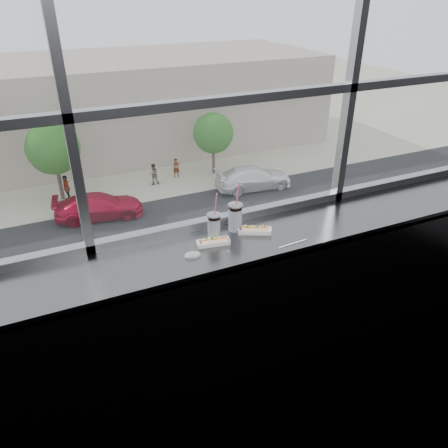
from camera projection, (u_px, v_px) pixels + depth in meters
name	position (u px, v px, depth m)	size (l,w,h in m)	color
wall_back_lower	(226.00, 281.00, 3.54)	(6.00, 6.00, 0.00)	black
window_glass	(226.00, 50.00, 2.70)	(6.00, 6.00, 0.00)	silver
window_mullions	(227.00, 51.00, 2.69)	(6.00, 0.08, 2.40)	gray
counter	(243.00, 242.00, 3.07)	(6.00, 0.55, 0.06)	#5E5E5E
counter_fascia	(257.00, 321.00, 3.11)	(6.00, 0.04, 1.04)	#5E5E5E
hotdog_tray_left	(213.00, 242.00, 2.97)	(0.23, 0.11, 0.05)	white
hotdog_tray_right	(255.00, 230.00, 3.11)	(0.25, 0.18, 0.06)	white
soda_cup_left	(214.00, 225.00, 3.01)	(0.10, 0.10, 0.35)	white
soda_cup_right	(235.00, 216.00, 3.11)	(0.11, 0.11, 0.39)	white
loose_straw	(293.00, 244.00, 2.99)	(0.01, 0.01, 0.23)	white
wrapper	(192.00, 255.00, 2.85)	(0.11, 0.08, 0.03)	silver
plaza_ground	(46.00, 138.00, 43.80)	(120.00, 120.00, 0.00)	#B6B195
plaza_near	(139.00, 445.00, 14.70)	(50.00, 14.00, 0.04)	#B6B195
street_asphalt	(81.00, 254.00, 25.06)	(80.00, 10.00, 0.06)	black
far_sidewalk	(64.00, 199.00, 31.44)	(80.00, 6.00, 0.04)	#B6B195
far_building	(42.00, 111.00, 37.48)	(50.00, 14.00, 8.00)	#A99989
car_near_c	(60.00, 283.00, 20.85)	(6.12, 2.55, 2.04)	#A3330A
car_near_e	(300.00, 227.00, 25.78)	(5.76, 2.40, 1.92)	#554782
car_far_c	(254.00, 174.00, 32.47)	(6.69, 2.79, 2.23)	white
car_far_b	(98.00, 202.00, 28.37)	(6.53, 2.72, 2.18)	#BE0426
car_near_d	(216.00, 247.00, 23.82)	(5.69, 2.37, 1.90)	white
pedestrian_c	(153.00, 172.00, 33.23)	(0.88, 0.66, 1.98)	#66605B
pedestrian_d	(176.00, 166.00, 34.49)	(0.82, 0.62, 1.85)	#66605B
pedestrian_b	(66.00, 185.00, 30.63)	(1.02, 0.77, 2.30)	#66605B
tree_center	(53.00, 148.00, 29.56)	(3.62, 3.62, 5.66)	#47382B
tree_right	(213.00, 133.00, 34.04)	(3.19, 3.19, 4.98)	#47382B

